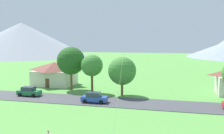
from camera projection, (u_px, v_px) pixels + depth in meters
name	position (u px, v px, depth m)	size (l,w,h in m)	color
road_strip	(125.00, 103.00, 41.41)	(160.00, 7.03, 0.08)	#424247
mountain_west_ridge	(22.00, 40.00, 162.28)	(85.05, 85.05, 21.49)	#8E939E
house_left_center	(55.00, 73.00, 57.60)	(9.34, 7.40, 5.28)	beige
tree_near_left	(122.00, 71.00, 46.31)	(5.18, 5.18, 7.21)	brown
tree_left_of_center	(71.00, 61.00, 51.69)	(5.73, 5.73, 8.92)	brown
tree_right_of_center	(92.00, 66.00, 48.68)	(4.22, 4.22, 7.51)	brown
parked_car_green_west_end	(29.00, 92.00, 46.26)	(4.23, 2.14, 1.68)	#237042
parked_car_blue_mid_west	(94.00, 98.00, 41.32)	(4.26, 2.19, 1.68)	#2847A8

